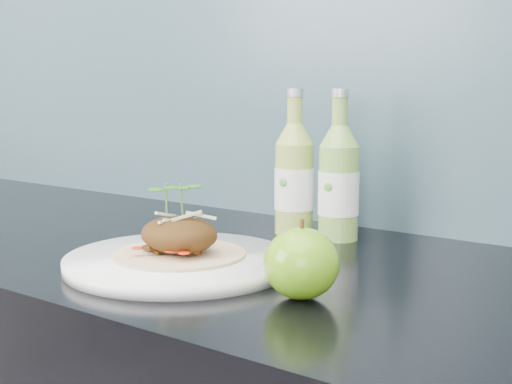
# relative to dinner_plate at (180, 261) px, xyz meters

# --- Properties ---
(subway_backsplash) EXTENTS (4.00, 0.02, 0.70)m
(subway_backsplash) POSITION_rel_dinner_plate_xyz_m (0.06, 0.39, 0.34)
(subway_backsplash) COLOR #719FB1
(subway_backsplash) RESTS_ON kitchen_counter
(dinner_plate) EXTENTS (0.33, 0.33, 0.02)m
(dinner_plate) POSITION_rel_dinner_plate_xyz_m (0.00, 0.00, 0.00)
(dinner_plate) COLOR white
(dinner_plate) RESTS_ON kitchen_counter
(pork_taco) EXTENTS (0.17, 0.17, 0.10)m
(pork_taco) POSITION_rel_dinner_plate_xyz_m (-0.00, 0.00, 0.04)
(pork_taco) COLOR tan
(pork_taco) RESTS_ON dinner_plate
(green_apple) EXTENTS (0.11, 0.11, 0.09)m
(green_apple) POSITION_rel_dinner_plate_xyz_m (0.20, -0.02, 0.03)
(green_apple) COLOR #4E900F
(green_apple) RESTS_ON kitchen_counter
(cider_bottle_left) EXTENTS (0.07, 0.07, 0.23)m
(cider_bottle_left) POSITION_rel_dinner_plate_xyz_m (-0.00, 0.27, 0.08)
(cider_bottle_left) COLOR #A1B74C
(cider_bottle_left) RESTS_ON kitchen_counter
(cider_bottle_right) EXTENTS (0.06, 0.07, 0.23)m
(cider_bottle_right) POSITION_rel_dinner_plate_xyz_m (0.08, 0.27, 0.08)
(cider_bottle_right) COLOR #82B149
(cider_bottle_right) RESTS_ON kitchen_counter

